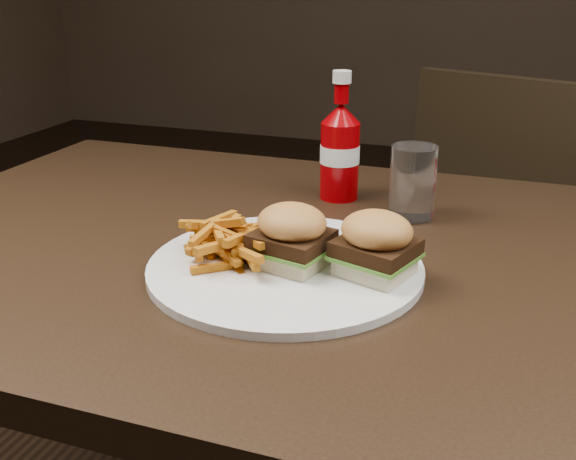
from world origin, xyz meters
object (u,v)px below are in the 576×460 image
(plate, at_px, (285,267))
(ketchup_bottle, at_px, (340,161))
(tumbler, at_px, (413,182))
(dining_table, at_px, (289,257))
(chair_far, at_px, (528,266))

(plate, bearing_deg, ketchup_bottle, 92.77)
(plate, distance_m, tumbler, 0.27)
(ketchup_bottle, bearing_deg, tumbler, -22.79)
(dining_table, xyz_separation_m, chair_far, (0.33, 0.78, -0.30))
(ketchup_bottle, relative_size, tumbler, 1.16)
(chair_far, bearing_deg, plate, 91.30)
(dining_table, distance_m, plate, 0.09)
(plate, height_order, tumbler, tumbler)
(dining_table, height_order, chair_far, dining_table)
(ketchup_bottle, xyz_separation_m, tumbler, (0.12, -0.05, -0.01))
(chair_far, bearing_deg, ketchup_bottle, 81.75)
(dining_table, xyz_separation_m, ketchup_bottle, (0.01, 0.21, 0.08))
(chair_far, relative_size, tumbler, 4.17)
(dining_table, distance_m, tumbler, 0.22)
(tumbler, bearing_deg, chair_far, 73.04)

